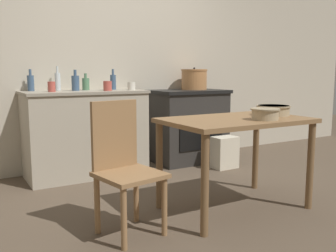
{
  "coord_description": "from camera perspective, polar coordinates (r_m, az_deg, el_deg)",
  "views": [
    {
      "loc": [
        -1.81,
        -2.64,
        1.11
      ],
      "look_at": [
        0.0,
        0.45,
        0.6
      ],
      "focal_mm": 40.0,
      "sensor_mm": 36.0,
      "label": 1
    }
  ],
  "objects": [
    {
      "name": "bottle_mid_left",
      "position": [
        4.1,
        -13.93,
        6.43
      ],
      "size": [
        0.08,
        0.08,
        0.22
      ],
      "color": "#3D5675",
      "rests_on": "counter_cabinet"
    },
    {
      "name": "flour_sack",
      "position": [
        4.43,
        8.62,
        -3.99
      ],
      "size": [
        0.28,
        0.2,
        0.37
      ],
      "primitive_type": "cube",
      "color": "beige",
      "rests_on": "ground_plane"
    },
    {
      "name": "mixing_bowl_large",
      "position": [
        3.31,
        15.77,
        2.39
      ],
      "size": [
        0.29,
        0.29,
        0.09
      ],
      "color": "tan",
      "rests_on": "work_table"
    },
    {
      "name": "bottle_center_left",
      "position": [
        4.22,
        -16.46,
        6.58
      ],
      "size": [
        0.06,
        0.06,
        0.26
      ],
      "color": "silver",
      "rests_on": "counter_cabinet"
    },
    {
      "name": "stove",
      "position": [
        4.7,
        3.01,
        0.07
      ],
      "size": [
        0.91,
        0.63,
        0.9
      ],
      "color": "#2D2B28",
      "rests_on": "ground_plane"
    },
    {
      "name": "wall_back",
      "position": [
        4.6,
        -7.25,
        10.14
      ],
      "size": [
        8.0,
        0.07,
        2.55
      ],
      "color": "beige",
      "rests_on": "ground_plane"
    },
    {
      "name": "ground_plane",
      "position": [
        3.39,
        3.95,
        -11.01
      ],
      "size": [
        14.0,
        14.0,
        0.0
      ],
      "primitive_type": "plane",
      "color": "brown"
    },
    {
      "name": "chair",
      "position": [
        2.61,
        -6.77,
        -5.82
      ],
      "size": [
        0.46,
        0.46,
        0.92
      ],
      "rotation": [
        0.0,
        0.0,
        0.18
      ],
      "color": "#997047",
      "rests_on": "ground_plane"
    },
    {
      "name": "bottle_left",
      "position": [
        4.28,
        -8.37,
        6.69
      ],
      "size": [
        0.07,
        0.07,
        0.23
      ],
      "color": "#3D5675",
      "rests_on": "counter_cabinet"
    },
    {
      "name": "counter_cabinet",
      "position": [
        4.14,
        -12.47,
        -1.07
      ],
      "size": [
        1.28,
        0.62,
        0.92
      ],
      "color": "#B2A893",
      "rests_on": "ground_plane"
    },
    {
      "name": "cup_right",
      "position": [
        4.01,
        -9.19,
        6.04
      ],
      "size": [
        0.09,
        0.09,
        0.1
      ],
      "primitive_type": "cylinder",
      "color": "#B74C42",
      "rests_on": "counter_cabinet"
    },
    {
      "name": "mixing_bowl_small",
      "position": [
        2.98,
        14.58,
        1.86
      ],
      "size": [
        0.22,
        0.22,
        0.09
      ],
      "color": "tan",
      "rests_on": "work_table"
    },
    {
      "name": "work_table",
      "position": [
        3.05,
        10.26,
        -0.78
      ],
      "size": [
        1.15,
        0.73,
        0.75
      ],
      "color": "olive",
      "rests_on": "ground_plane"
    },
    {
      "name": "bottle_center",
      "position": [
        4.16,
        -20.2,
        6.22
      ],
      "size": [
        0.07,
        0.07,
        0.23
      ],
      "color": "#3D5675",
      "rests_on": "counter_cabinet"
    },
    {
      "name": "stock_pot",
      "position": [
        4.77,
        4.01,
        7.1
      ],
      "size": [
        0.33,
        0.33,
        0.28
      ],
      "color": "#B77A47",
      "rests_on": "stove"
    },
    {
      "name": "cup_mid_right",
      "position": [
        3.91,
        -17.31,
        5.73
      ],
      "size": [
        0.07,
        0.07,
        0.1
      ],
      "primitive_type": "cylinder",
      "color": "#B74C42",
      "rests_on": "counter_cabinet"
    },
    {
      "name": "cup_center_right",
      "position": [
        4.14,
        -5.6,
        6.07
      ],
      "size": [
        0.08,
        0.08,
        0.09
      ],
      "primitive_type": "cylinder",
      "color": "silver",
      "rests_on": "counter_cabinet"
    },
    {
      "name": "bottle_far_left",
      "position": [
        4.22,
        -12.42,
        6.32
      ],
      "size": [
        0.08,
        0.08,
        0.18
      ],
      "color": "#517F5B",
      "rests_on": "counter_cabinet"
    }
  ]
}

